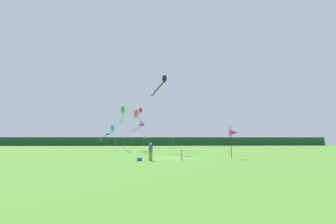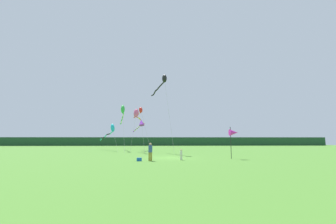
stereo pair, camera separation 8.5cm
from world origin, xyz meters
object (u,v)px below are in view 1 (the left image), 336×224
at_px(person_adult, 151,151).
at_px(kite_cyan, 110,130).
at_px(cooler_box, 140,159).
at_px(kite_purple, 141,123).
at_px(kite_black, 163,81).
at_px(person_child, 181,154).
at_px(kite_green, 123,111).
at_px(kite_red, 140,111).
at_px(kite_rainbow, 137,114).
at_px(banner_flag_pole, 234,133).

distance_m(person_adult, kite_cyan, 20.25).
distance_m(person_adult, cooler_box, 1.31).
xyz_separation_m(kite_purple, kite_black, (3.43, -1.18, 6.49)).
distance_m(person_child, kite_black, 14.60).
bearing_deg(kite_black, kite_cyan, 141.88).
bearing_deg(cooler_box, person_adult, 2.95).
distance_m(person_child, kite_green, 20.13).
relative_size(cooler_box, kite_cyan, 0.05).
xyz_separation_m(kite_cyan, kite_green, (2.24, -0.73, 3.45)).
xyz_separation_m(person_adult, kite_red, (-2.92, 19.92, 6.55)).
relative_size(person_child, kite_rainbow, 0.14).
relative_size(person_adult, kite_black, 0.14).
bearing_deg(kite_purple, kite_rainbow, 102.28).
height_order(person_child, kite_green, kite_green).
bearing_deg(kite_cyan, cooler_box, -68.95).
bearing_deg(kite_red, kite_green, -142.14).
height_order(banner_flag_pole, kite_purple, kite_purple).
xyz_separation_m(banner_flag_pole, kite_rainbow, (-12.16, 15.82, 3.87)).
distance_m(banner_flag_pole, kite_cyan, 23.62).
bearing_deg(person_child, kite_green, 117.94).
bearing_deg(cooler_box, kite_purple, 94.90).
bearing_deg(kite_rainbow, kite_green, -176.67).
xyz_separation_m(kite_purple, kite_red, (-0.84, 7.81, 3.02)).
relative_size(kite_purple, kite_red, 0.63).
height_order(kite_rainbow, kite_green, kite_green).
relative_size(cooler_box, banner_flag_pole, 0.14).
bearing_deg(kite_green, kite_cyan, 161.89).
xyz_separation_m(person_adult, kite_rainbow, (-3.32, 17.77, 5.65)).
bearing_deg(banner_flag_pole, kite_black, 129.90).
bearing_deg(kite_red, cooler_box, -84.61).
relative_size(cooler_box, kite_purple, 0.09).
height_order(cooler_box, kite_rainbow, kite_rainbow).
xyz_separation_m(banner_flag_pole, kite_green, (-14.73, 15.67, 4.39)).
height_order(kite_purple, kite_black, kite_black).
bearing_deg(kite_cyan, kite_purple, -45.98).
height_order(person_adult, banner_flag_pole, banner_flag_pole).
height_order(person_child, kite_red, kite_red).
height_order(person_adult, kite_red, kite_red).
xyz_separation_m(cooler_box, kite_green, (-4.84, 17.67, 6.97)).
relative_size(cooler_box, kite_red, 0.05).
xyz_separation_m(kite_rainbow, kite_red, (0.39, 2.15, 0.90)).
xyz_separation_m(banner_flag_pole, kite_cyan, (-16.97, 16.40, 0.93)).
bearing_deg(cooler_box, kite_black, 77.72).
height_order(person_adult, kite_rainbow, kite_rainbow).
xyz_separation_m(kite_black, kite_red, (-4.27, 9.00, -3.47)).
distance_m(kite_cyan, kite_green, 4.18).
bearing_deg(banner_flag_pole, kite_cyan, 135.98).
bearing_deg(kite_purple, kite_green, 124.56).
bearing_deg(kite_black, cooler_box, -102.28).
height_order(person_child, kite_cyan, kite_cyan).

